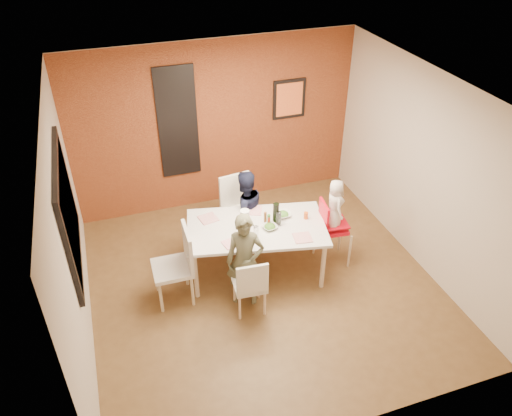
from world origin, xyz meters
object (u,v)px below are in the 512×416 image
object	(u,v)px
dining_table	(256,231)
high_chair	(331,226)
chair_far	(239,205)
child_far	(245,211)
child_near	(245,261)
wine_bottle	(276,214)
chair_near	(251,284)
toddler	(335,205)
paper_towel_roll	(245,219)
chair_left	(179,261)

from	to	relation	value
dining_table	high_chair	xyz separation A→B (m)	(1.04, -0.12, -0.09)
chair_far	child_far	size ratio (longest dim) A/B	0.82
chair_far	child_far	bearing A→B (deg)	-95.28
child_near	wine_bottle	xyz separation A→B (m)	(0.58, 0.48, 0.26)
chair_near	wine_bottle	size ratio (longest dim) A/B	2.71
toddler	wine_bottle	size ratio (longest dim) A/B	2.37
chair_near	child_near	bearing A→B (deg)	-86.81
child_near	wine_bottle	world-z (taller)	child_near
chair_near	dining_table	bearing A→B (deg)	-109.20
chair_near	paper_towel_roll	size ratio (longest dim) A/B	3.04
high_chair	wine_bottle	world-z (taller)	wine_bottle
dining_table	child_near	size ratio (longest dim) A/B	1.53
chair_left	chair_near	bearing A→B (deg)	54.95
high_chair	wine_bottle	bearing A→B (deg)	88.87
toddler	child_near	bearing A→B (deg)	109.32
chair_left	high_chair	world-z (taller)	chair_left
chair_far	toddler	xyz separation A→B (m)	(1.06, -0.95, 0.38)
child_far	high_chair	bearing A→B (deg)	136.02
toddler	wine_bottle	world-z (taller)	toddler
chair_left	high_chair	xyz separation A→B (m)	(2.12, 0.05, 0.01)
child_near	paper_towel_roll	distance (m)	0.59
chair_far	child_near	bearing A→B (deg)	-111.86
dining_table	paper_towel_roll	size ratio (longest dim) A/B	7.19
chair_left	child_far	distance (m)	1.33
dining_table	child_near	xyz separation A→B (m)	(-0.32, -0.50, -0.04)
child_far	wine_bottle	bearing A→B (deg)	103.31
wine_bottle	chair_near	bearing A→B (deg)	-129.41
high_chair	toddler	xyz separation A→B (m)	(0.03, -0.01, 0.36)
dining_table	toddler	xyz separation A→B (m)	(1.06, -0.12, 0.26)
toddler	dining_table	bearing A→B (deg)	87.60
chair_left	high_chair	bearing A→B (deg)	92.70
chair_far	chair_left	xyz separation A→B (m)	(-1.09, -0.99, 0.01)
child_far	chair_near	bearing A→B (deg)	65.54
dining_table	chair_left	xyz separation A→B (m)	(-1.09, -0.17, -0.10)
chair_near	child_near	xyz separation A→B (m)	(0.01, 0.24, 0.18)
paper_towel_roll	child_far	bearing A→B (deg)	73.11
child_near	paper_towel_roll	bearing A→B (deg)	93.47
toddler	high_chair	bearing A→B (deg)	82.73
high_chair	toddler	world-z (taller)	toddler
high_chair	chair_far	bearing A→B (deg)	54.32
chair_near	wine_bottle	bearing A→B (deg)	-124.72
child_near	chair_left	bearing A→B (deg)	178.08
chair_left	child_far	world-z (taller)	child_far
chair_far	toddler	world-z (taller)	toddler
child_far	wine_bottle	world-z (taller)	child_far
dining_table	wine_bottle	bearing A→B (deg)	-2.97
chair_left	paper_towel_roll	bearing A→B (deg)	102.74
child_far	toddler	xyz separation A→B (m)	(1.05, -0.70, 0.33)
chair_near	chair_left	size ratio (longest dim) A/B	0.80
dining_table	child_far	xyz separation A→B (m)	(0.01, 0.57, -0.06)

